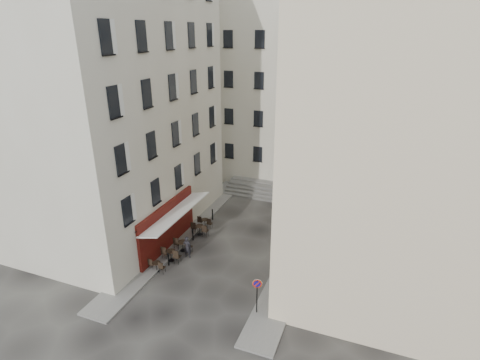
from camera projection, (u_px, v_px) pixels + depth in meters
The scene contains 18 objects.
ground at pixel (219, 267), 24.98m from camera, with size 90.00×90.00×0.00m, color black.
sidewalk_left at pixel (188, 227), 29.92m from camera, with size 2.00×22.00×0.12m, color slate.
sidewalk_right at pixel (295, 256), 26.06m from camera, with size 2.00×18.00×0.12m, color slate.
building_left at pixel (101, 95), 27.24m from camera, with size 12.20×16.20×20.60m.
building_right at pixel (411, 133), 21.07m from camera, with size 12.20×14.20×18.60m.
building_back at pixel (283, 87), 38.33m from camera, with size 18.20×10.20×18.60m.
cafe_storefront at pixel (169, 224), 26.59m from camera, with size 1.74×7.30×3.50m.
stone_steps at pixel (272, 191), 35.73m from camera, with size 9.00×3.15×0.80m.
bollard_near at pixel (168, 259), 25.00m from camera, with size 0.12×0.12×0.98m.
bollard_mid at pixel (193, 234), 28.04m from camera, with size 0.12×0.12×0.98m.
bollard_far at pixel (212, 214), 31.07m from camera, with size 0.12×0.12×0.98m.
no_parking_sign at pixel (257, 290), 20.25m from camera, with size 0.51×0.20×2.30m.
bistro_table_a at pixel (157, 266), 24.41m from camera, with size 1.19×0.56×0.84m.
bistro_table_b at pixel (171, 255), 25.47m from camera, with size 1.43×0.67×1.00m.
bistro_table_c at pixel (183, 245), 26.61m from camera, with size 1.41×0.66×0.99m.
bistro_table_d at pixel (200, 229), 28.75m from camera, with size 1.40×0.66×0.99m.
bistro_table_e at pixel (205, 222), 29.91m from camera, with size 1.25×0.59×0.88m.
pedestrian at pixel (187, 247), 25.80m from camera, with size 0.59×0.39×1.63m, color black.
Camera 1 is at (8.85, -19.13, 14.70)m, focal length 28.00 mm.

